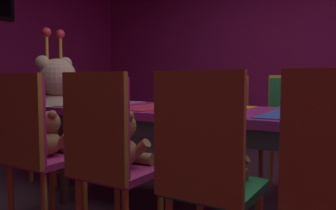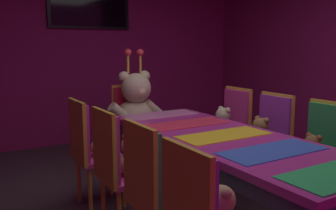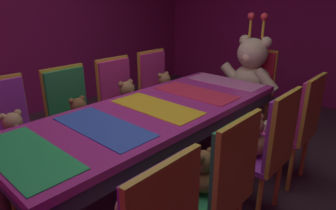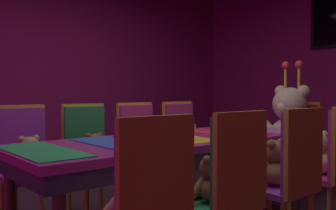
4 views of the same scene
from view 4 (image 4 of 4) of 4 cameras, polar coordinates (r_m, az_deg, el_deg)
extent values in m
cube|color=#8C1959|center=(5.12, -18.71, 5.34)|extent=(0.12, 6.40, 2.80)
cube|color=#B22D8C|center=(2.87, 0.83, -5.48)|extent=(0.90, 2.42, 0.05)
cube|color=#33333F|center=(2.88, 0.83, -6.96)|extent=(0.88, 2.37, 0.10)
cylinder|color=#4C3826|center=(3.52, 18.86, -10.31)|extent=(0.07, 0.07, 0.69)
cylinder|color=#4C3826|center=(3.96, 9.23, -8.87)|extent=(0.07, 0.07, 0.69)
cylinder|color=#4C3826|center=(2.75, -22.86, -13.82)|extent=(0.07, 0.07, 0.69)
cube|color=green|center=(2.33, -18.75, -6.60)|extent=(0.77, 0.32, 0.01)
cube|color=blue|center=(2.56, -7.93, -5.76)|extent=(0.77, 0.32, 0.01)
cube|color=yellow|center=(2.87, 0.83, -4.93)|extent=(0.77, 0.32, 0.01)
cube|color=#E52D4C|center=(3.23, 7.76, -4.18)|extent=(0.77, 0.32, 0.01)
cube|color=pink|center=(3.62, 13.24, -3.55)|extent=(0.77, 0.32, 0.01)
cube|color=purple|center=(3.12, -20.33, -10.13)|extent=(0.40, 0.40, 0.04)
cube|color=purple|center=(3.25, -21.46, -4.85)|extent=(0.05, 0.38, 0.50)
cube|color=gold|center=(3.27, -21.58, -4.81)|extent=(0.03, 0.41, 0.55)
cylinder|color=gold|center=(3.09, -16.35, -14.61)|extent=(0.04, 0.04, 0.42)
cylinder|color=gold|center=(3.37, -18.60, -13.21)|extent=(0.04, 0.04, 0.42)
cylinder|color=gold|center=(3.28, -23.97, -13.74)|extent=(0.04, 0.04, 0.42)
ellipsoid|color=tan|center=(3.10, -20.35, -8.29)|extent=(0.18, 0.18, 0.15)
sphere|color=tan|center=(3.07, -20.27, -5.89)|extent=(0.15, 0.15, 0.15)
sphere|color=tan|center=(3.02, -19.95, -6.21)|extent=(0.06, 0.06, 0.06)
sphere|color=tan|center=(3.09, -19.42, -4.77)|extent=(0.06, 0.06, 0.06)
sphere|color=tan|center=(3.06, -21.37, -4.88)|extent=(0.06, 0.06, 0.06)
cylinder|color=tan|center=(3.10, -18.49, -8.01)|extent=(0.05, 0.13, 0.12)
cylinder|color=tan|center=(3.03, -21.77, -8.25)|extent=(0.05, 0.13, 0.12)
cylinder|color=tan|center=(3.02, -18.67, -9.53)|extent=(0.06, 0.14, 0.06)
cylinder|color=tan|center=(2.98, -20.44, -9.67)|extent=(0.06, 0.14, 0.06)
cube|color=#268C4C|center=(3.32, -11.09, -9.33)|extent=(0.40, 0.40, 0.04)
cube|color=#268C4C|center=(3.43, -12.58, -4.40)|extent=(0.05, 0.38, 0.50)
cube|color=gold|center=(3.45, -12.74, -4.37)|extent=(0.03, 0.41, 0.55)
cylinder|color=gold|center=(3.32, -7.19, -13.40)|extent=(0.04, 0.04, 0.42)
cylinder|color=gold|center=(3.16, -12.23, -14.20)|extent=(0.04, 0.04, 0.42)
cylinder|color=gold|center=(3.58, -10.04, -12.26)|extent=(0.04, 0.04, 0.42)
cylinder|color=gold|center=(3.44, -14.79, -12.90)|extent=(0.04, 0.04, 0.42)
ellipsoid|color=brown|center=(3.30, -11.10, -7.67)|extent=(0.18, 0.18, 0.14)
sphere|color=brown|center=(3.27, -10.98, -5.52)|extent=(0.14, 0.14, 0.14)
sphere|color=#99663C|center=(3.23, -10.56, -5.80)|extent=(0.05, 0.05, 0.05)
sphere|color=brown|center=(3.30, -10.31, -4.52)|extent=(0.05, 0.05, 0.05)
sphere|color=brown|center=(3.25, -11.94, -4.63)|extent=(0.05, 0.05, 0.05)
cylinder|color=brown|center=(3.31, -9.45, -7.39)|extent=(0.05, 0.12, 0.12)
cylinder|color=brown|center=(3.22, -12.16, -7.65)|extent=(0.05, 0.12, 0.12)
cylinder|color=brown|center=(3.23, -9.37, -8.72)|extent=(0.06, 0.13, 0.06)
cylinder|color=brown|center=(3.19, -10.82, -8.88)|extent=(0.06, 0.13, 0.06)
cube|color=#CC338C|center=(3.63, -3.22, -8.33)|extent=(0.40, 0.40, 0.04)
cube|color=#CC338C|center=(3.73, -4.89, -3.86)|extent=(0.05, 0.38, 0.50)
cube|color=gold|center=(3.75, -5.08, -3.83)|extent=(0.03, 0.41, 0.55)
cylinder|color=gold|center=(3.65, 0.38, -11.95)|extent=(0.04, 0.04, 0.42)
cylinder|color=gold|center=(3.46, -3.76, -12.74)|extent=(0.04, 0.04, 0.42)
cylinder|color=gold|center=(3.89, -2.74, -11.08)|extent=(0.04, 0.04, 0.42)
cylinder|color=gold|center=(3.71, -6.75, -11.73)|extent=(0.04, 0.04, 0.42)
ellipsoid|color=#9E7247|center=(3.61, -3.23, -6.65)|extent=(0.20, 0.20, 0.16)
sphere|color=#9E7247|center=(3.58, -3.06, -4.42)|extent=(0.16, 0.16, 0.16)
sphere|color=tan|center=(3.54, -2.53, -4.69)|extent=(0.06, 0.06, 0.06)
sphere|color=#9E7247|center=(3.62, -2.48, -3.40)|extent=(0.06, 0.06, 0.06)
sphere|color=#9E7247|center=(3.55, -4.00, -3.51)|extent=(0.06, 0.06, 0.06)
cylinder|color=#9E7247|center=(3.64, -1.58, -6.34)|extent=(0.06, 0.14, 0.13)
cylinder|color=#9E7247|center=(3.52, -4.12, -6.62)|extent=(0.06, 0.14, 0.13)
cylinder|color=#9E7247|center=(3.55, -1.28, -7.67)|extent=(0.07, 0.15, 0.07)
cylinder|color=#9E7247|center=(3.49, -2.63, -7.85)|extent=(0.07, 0.15, 0.07)
cube|color=#CC338C|center=(4.01, 3.33, -7.34)|extent=(0.40, 0.40, 0.04)
cube|color=#CC338C|center=(4.11, 1.61, -3.32)|extent=(0.05, 0.38, 0.50)
cube|color=gold|center=(4.13, 1.41, -3.30)|extent=(0.03, 0.41, 0.55)
cylinder|color=gold|center=(4.06, 6.57, -10.56)|extent=(0.04, 0.04, 0.42)
cylinder|color=gold|center=(3.84, 3.23, -11.28)|extent=(0.04, 0.04, 0.42)
cylinder|color=gold|center=(4.28, 3.41, -9.90)|extent=(0.04, 0.04, 0.42)
cylinder|color=gold|center=(4.07, 0.08, -10.51)|extent=(0.04, 0.04, 0.42)
ellipsoid|color=#9E7247|center=(4.00, 3.33, -5.91)|extent=(0.18, 0.18, 0.15)
sphere|color=#9E7247|center=(3.97, 3.50, -4.05)|extent=(0.15, 0.15, 0.15)
sphere|color=tan|center=(3.94, 4.00, -4.26)|extent=(0.05, 0.05, 0.05)
sphere|color=#9E7247|center=(4.01, 3.91, -3.19)|extent=(0.05, 0.05, 0.05)
sphere|color=#9E7247|center=(3.94, 2.75, -3.29)|extent=(0.05, 0.05, 0.05)
cylinder|color=#9E7247|center=(4.03, 4.65, -5.64)|extent=(0.05, 0.13, 0.12)
cylinder|color=#9E7247|center=(3.91, 2.73, -5.88)|extent=(0.05, 0.13, 0.12)
cylinder|color=#9E7247|center=(3.95, 5.04, -6.73)|extent=(0.06, 0.14, 0.06)
cylinder|color=#9E7247|center=(3.89, 4.03, -6.88)|extent=(0.06, 0.14, 0.06)
cube|color=purple|center=(1.66, -2.05, -11.09)|extent=(0.05, 0.38, 0.50)
cube|color=gold|center=(1.65, -1.58, -11.23)|extent=(0.03, 0.41, 0.55)
ellipsoid|color=tan|center=(1.85, -5.61, -15.34)|extent=(0.17, 0.17, 0.14)
sphere|color=tan|center=(1.83, -5.90, -11.47)|extent=(0.14, 0.14, 0.14)
sphere|color=tan|center=(1.87, -6.73, -11.50)|extent=(0.05, 0.05, 0.05)
sphere|color=tan|center=(1.78, -7.04, -10.14)|extent=(0.05, 0.05, 0.05)
sphere|color=tan|center=(1.83, -4.27, -9.75)|extent=(0.05, 0.05, 0.05)
cylinder|color=tan|center=(1.83, -8.59, -15.09)|extent=(0.05, 0.12, 0.11)
cylinder|color=tan|center=(1.92, -4.04, -14.24)|extent=(0.05, 0.12, 0.11)
cylinder|color=tan|center=(1.98, -6.40, -15.61)|extent=(0.06, 0.13, 0.06)
cube|color=#268C4C|center=(2.23, 6.83, -14.92)|extent=(0.40, 0.40, 0.04)
cube|color=#268C4C|center=(2.05, 10.58, -8.65)|extent=(0.05, 0.38, 0.50)
cube|color=gold|center=(2.03, 11.05, -8.72)|extent=(0.03, 0.41, 0.55)
ellipsoid|color=brown|center=(2.20, 6.84, -12.56)|extent=(0.17, 0.17, 0.14)
sphere|color=brown|center=(2.18, 6.56, -9.40)|extent=(0.14, 0.14, 0.14)
sphere|color=#99663C|center=(2.22, 5.68, -9.49)|extent=(0.05, 0.05, 0.05)
sphere|color=brown|center=(2.13, 5.91, -8.31)|extent=(0.05, 0.05, 0.05)
sphere|color=brown|center=(2.20, 7.76, -7.97)|extent=(0.05, 0.05, 0.05)
cylinder|color=brown|center=(2.16, 4.59, -12.45)|extent=(0.05, 0.12, 0.11)
cylinder|color=brown|center=(2.28, 7.66, -11.70)|extent=(0.05, 0.12, 0.11)
cylinder|color=brown|center=(2.26, 3.94, -13.39)|extent=(0.06, 0.13, 0.06)
cylinder|color=brown|center=(2.32, 5.56, -12.98)|extent=(0.06, 0.13, 0.06)
cube|color=purple|center=(2.68, 16.06, -12.09)|extent=(0.40, 0.40, 0.04)
cube|color=purple|center=(2.53, 19.53, -6.70)|extent=(0.05, 0.38, 0.50)
cube|color=gold|center=(2.52, 19.96, -6.74)|extent=(0.03, 0.41, 0.55)
ellipsoid|color=olive|center=(2.65, 16.09, -9.87)|extent=(0.19, 0.19, 0.16)
sphere|color=olive|center=(2.64, 15.80, -6.83)|extent=(0.16, 0.16, 0.16)
sphere|color=#AE7747|center=(2.67, 14.85, -6.97)|extent=(0.06, 0.06, 0.06)
sphere|color=olive|center=(2.57, 15.40, -5.73)|extent=(0.06, 0.06, 0.06)
sphere|color=olive|center=(2.67, 16.83, -5.47)|extent=(0.06, 0.06, 0.06)
cylinder|color=olive|center=(2.60, 14.13, -9.77)|extent=(0.05, 0.14, 0.13)
cylinder|color=olive|center=(2.75, 16.53, -9.12)|extent=(0.05, 0.14, 0.13)
cylinder|color=olive|center=(2.70, 13.17, -10.81)|extent=(0.07, 0.15, 0.07)
cylinder|color=olive|center=(2.78, 14.46, -10.44)|extent=(0.07, 0.15, 0.07)
cube|color=#CC338C|center=(3.16, 22.04, -10.02)|extent=(0.40, 0.40, 0.04)
cylinder|color=gold|center=(3.42, 20.84, -13.04)|extent=(0.04, 0.04, 0.42)
cylinder|color=gold|center=(3.15, 17.93, -14.29)|extent=(0.04, 0.04, 0.42)
ellipsoid|color=beige|center=(3.13, 22.06, -8.05)|extent=(0.20, 0.20, 0.16)
sphere|color=beige|center=(3.12, 21.80, -5.36)|extent=(0.16, 0.16, 0.16)
sphere|color=#FDDCAD|center=(3.15, 20.91, -5.51)|extent=(0.06, 0.06, 0.06)
sphere|color=beige|center=(3.05, 21.57, -4.36)|extent=(0.06, 0.06, 0.06)
sphere|color=beige|center=(3.16, 22.63, -4.16)|extent=(0.06, 0.06, 0.06)
cylinder|color=beige|center=(3.06, 20.47, -7.95)|extent=(0.06, 0.14, 0.14)
cylinder|color=beige|center=(3.24, 22.25, -7.44)|extent=(0.06, 0.14, 0.14)
cylinder|color=beige|center=(3.16, 19.43, -8.95)|extent=(0.07, 0.15, 0.07)
cylinder|color=beige|center=(3.25, 20.41, -8.65)|extent=(0.07, 0.15, 0.07)
cube|color=red|center=(4.16, 18.20, -7.11)|extent=(0.40, 0.40, 0.04)
cube|color=red|center=(4.28, 19.51, -3.23)|extent=(0.38, 0.05, 0.50)
cube|color=gold|center=(4.30, 19.65, -3.21)|extent=(0.41, 0.03, 0.55)
cylinder|color=gold|center=(4.26, 21.18, -10.09)|extent=(0.04, 0.04, 0.42)
cylinder|color=gold|center=(3.98, 18.93, -10.88)|extent=(0.04, 0.04, 0.42)
cylinder|color=gold|center=(4.41, 17.48, -9.61)|extent=(0.04, 0.04, 0.42)
cylinder|color=gold|center=(4.15, 15.08, -10.32)|extent=(0.04, 0.04, 0.42)
ellipsoid|color=beige|center=(4.13, 18.23, -4.21)|extent=(0.43, 0.43, 0.35)
sphere|color=beige|center=(4.08, 17.99, 0.13)|extent=(0.35, 0.35, 0.35)
sphere|color=#FDDCAD|center=(3.98, 17.09, -0.28)|extent=(0.13, 0.13, 0.13)
sphere|color=beige|center=(4.04, 19.87, 1.95)|extent=(0.13, 0.13, 0.13)
sphere|color=beige|center=(4.18, 16.77, 1.97)|extent=(0.13, 0.13, 0.13)
cylinder|color=beige|center=(3.94, 20.25, -4.01)|extent=(0.31, 0.12, 0.29)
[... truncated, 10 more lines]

